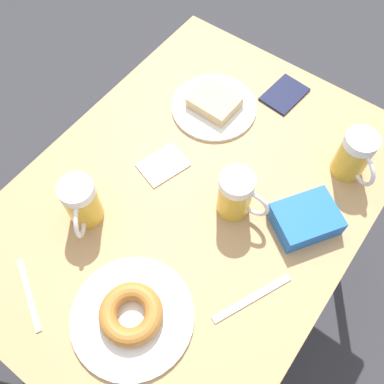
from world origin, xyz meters
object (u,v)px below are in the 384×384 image
(knife, at_px, (252,298))
(napkin_folded, at_px, (163,165))
(beer_mug_right, at_px, (355,156))
(passport_near_edge, at_px, (284,94))
(fork, at_px, (29,294))
(blue_pouch, at_px, (306,219))
(plate_with_donut, at_px, (132,315))
(plate_with_cake, at_px, (214,105))
(beer_mug_center, at_px, (236,195))
(beer_mug_left, at_px, (82,203))

(knife, bearing_deg, napkin_folded, -22.82)
(beer_mug_right, height_order, passport_near_edge, beer_mug_right)
(fork, relative_size, knife, 0.84)
(passport_near_edge, height_order, blue_pouch, blue_pouch)
(beer_mug_right, bearing_deg, fork, 59.61)
(passport_near_edge, bearing_deg, knife, 113.63)
(plate_with_donut, distance_m, blue_pouch, 0.44)
(plate_with_cake, relative_size, fork, 1.50)
(plate_with_cake, bearing_deg, beer_mug_center, 133.85)
(beer_mug_left, bearing_deg, beer_mug_right, -132.23)
(plate_with_cake, distance_m, blue_pouch, 0.40)
(beer_mug_left, height_order, beer_mug_center, same)
(plate_with_cake, height_order, knife, plate_with_cake)
(plate_with_donut, distance_m, fork, 0.23)
(fork, height_order, blue_pouch, blue_pouch)
(beer_mug_center, bearing_deg, fork, 61.34)
(plate_with_cake, relative_size, beer_mug_left, 1.77)
(beer_mug_right, distance_m, napkin_folded, 0.47)
(plate_with_donut, height_order, blue_pouch, same)
(fork, bearing_deg, plate_with_cake, -91.99)
(beer_mug_right, height_order, napkin_folded, beer_mug_right)
(beer_mug_left, xyz_separation_m, knife, (-0.42, -0.06, -0.06))
(plate_with_cake, xyz_separation_m, fork, (0.02, 0.66, -0.01))
(beer_mug_center, distance_m, knife, 0.23)
(fork, distance_m, blue_pouch, 0.63)
(napkin_folded, bearing_deg, knife, 157.18)
(napkin_folded, distance_m, passport_near_edge, 0.41)
(beer_mug_left, bearing_deg, beer_mug_center, -140.18)
(fork, height_order, knife, same)
(beer_mug_left, bearing_deg, fork, 97.72)
(passport_near_edge, bearing_deg, beer_mug_left, 73.06)
(beer_mug_center, xyz_separation_m, passport_near_edge, (0.08, -0.38, -0.06))
(beer_mug_left, relative_size, fork, 0.85)
(knife, xyz_separation_m, blue_pouch, (-0.00, -0.22, 0.02))
(beer_mug_center, distance_m, blue_pouch, 0.17)
(blue_pouch, bearing_deg, beer_mug_left, 34.21)
(fork, distance_m, knife, 0.48)
(plate_with_donut, bearing_deg, beer_mug_center, -94.79)
(fork, relative_size, blue_pouch, 0.86)
(plate_with_cake, bearing_deg, plate_with_donut, 108.32)
(napkin_folded, distance_m, knife, 0.39)
(beer_mug_left, xyz_separation_m, fork, (-0.03, 0.21, -0.06))
(knife, bearing_deg, passport_near_edge, -66.37)
(beer_mug_center, xyz_separation_m, beer_mug_right, (-0.17, -0.26, 0.00))
(beer_mug_center, distance_m, beer_mug_right, 0.31)
(fork, xyz_separation_m, passport_near_edge, (-0.15, -0.82, 0.00))
(plate_with_cake, xyz_separation_m, beer_mug_center, (-0.22, 0.22, 0.05))
(plate_with_donut, relative_size, knife, 1.42)
(napkin_folded, bearing_deg, fork, 86.47)
(knife, bearing_deg, beer_mug_center, -46.21)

